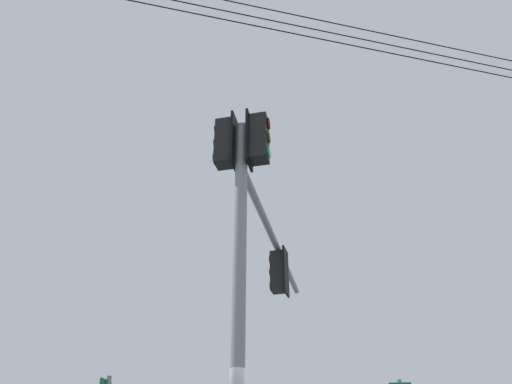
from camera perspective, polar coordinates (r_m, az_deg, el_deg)
signal_mast_assembly at (r=8.24m, az=-0.07°, el=-5.75°), size 1.76×6.36×6.71m
overhead_wire_span at (r=10.27m, az=-9.84°, el=21.92°), size 24.79×19.55×1.02m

